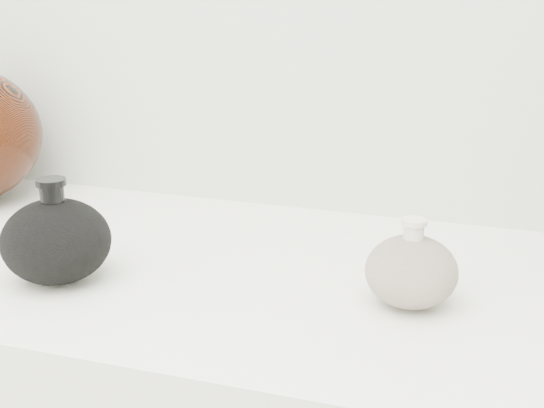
% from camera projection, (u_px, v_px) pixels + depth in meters
% --- Properties ---
extents(black_gourd_vase, '(0.16, 0.16, 0.12)m').
position_uv_depth(black_gourd_vase, '(56.00, 240.00, 0.85)').
color(black_gourd_vase, black).
rests_on(black_gourd_vase, display_counter).
extents(cream_gourd_vase, '(0.13, 0.13, 0.10)m').
position_uv_depth(cream_gourd_vase, '(411.00, 271.00, 0.79)').
color(cream_gourd_vase, '#B9A592').
rests_on(cream_gourd_vase, display_counter).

